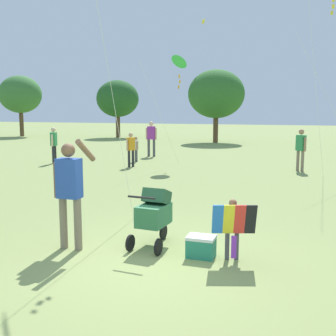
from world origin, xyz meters
TOP-DOWN VIEW (x-y plane):
  - ground_plane at (0.00, 0.00)m, footprint 120.00×120.00m
  - treeline_distant at (3.74, 24.56)m, footprint 39.47×8.00m
  - child_with_butterfly_kite at (1.18, 0.51)m, footprint 0.69×0.45m
  - person_adult_flyer at (-1.52, 0.18)m, footprint 0.58×0.55m
  - stroller at (-0.23, 0.78)m, footprint 0.58×1.10m
  - kite_blue_high at (-3.04, 11.27)m, footprint 1.22×2.99m
  - person_red_shirt at (-8.35, 9.80)m, footprint 0.30×0.49m
  - person_sitting_far at (-5.23, 13.65)m, footprint 0.57×0.30m
  - person_couple_left at (-4.65, 9.80)m, footprint 0.30×0.42m
  - person_kid_running at (2.01, 10.80)m, footprint 0.40×0.40m
  - person_back_turned at (-5.14, 11.49)m, footprint 0.27×0.30m
  - cooler_box at (0.68, 0.50)m, footprint 0.45×0.33m

SIDE VIEW (x-z plane):
  - ground_plane at x=0.00m, z-range 0.00..0.00m
  - cooler_box at x=0.68m, z-range 0.00..0.35m
  - child_with_butterfly_kite at x=1.18m, z-range 0.11..1.09m
  - stroller at x=-0.23m, z-range 0.09..1.12m
  - person_back_turned at x=-5.14m, z-range 0.10..1.24m
  - person_couple_left at x=-4.65m, z-range 0.13..1.55m
  - person_red_shirt at x=-8.35m, z-range 0.14..1.73m
  - person_kid_running at x=2.01m, z-range 0.15..1.77m
  - person_sitting_far at x=-5.23m, z-range 0.16..1.94m
  - person_adult_flyer at x=-1.52m, z-range 0.15..2.04m
  - treeline_distant at x=3.74m, z-range 0.59..7.17m
  - kite_blue_high at x=-3.04m, z-range 2.01..6.65m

